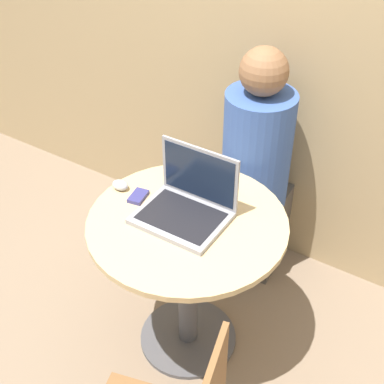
% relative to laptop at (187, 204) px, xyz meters
% --- Properties ---
extents(ground_plane, '(12.00, 12.00, 0.00)m').
position_rel_laptop_xyz_m(ground_plane, '(0.02, -0.03, -0.76)').
color(ground_plane, '#7F6B56').
extents(back_wall, '(7.00, 0.05, 2.60)m').
position_rel_laptop_xyz_m(back_wall, '(0.02, 0.78, 0.54)').
color(back_wall, tan).
rests_on(back_wall, ground_plane).
extents(round_table, '(0.77, 0.77, 0.71)m').
position_rel_laptop_xyz_m(round_table, '(0.02, -0.03, -0.25)').
color(round_table, '#4C4C51').
rests_on(round_table, ground_plane).
extents(laptop, '(0.33, 0.27, 0.25)m').
position_rel_laptop_xyz_m(laptop, '(0.00, 0.00, 0.00)').
color(laptop, gray).
rests_on(laptop, round_table).
extents(cell_phone, '(0.07, 0.10, 0.02)m').
position_rel_laptop_xyz_m(cell_phone, '(-0.22, -0.02, -0.04)').
color(cell_phone, navy).
rests_on(cell_phone, round_table).
extents(computer_mouse, '(0.07, 0.05, 0.04)m').
position_rel_laptop_xyz_m(computer_mouse, '(-0.32, -0.01, -0.03)').
color(computer_mouse, '#B2B2B7').
rests_on(computer_mouse, round_table).
extents(person_seated, '(0.34, 0.50, 1.20)m').
position_rel_laptop_xyz_m(person_seated, '(0.01, 0.60, -0.26)').
color(person_seated, '#4C4742').
rests_on(person_seated, ground_plane).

